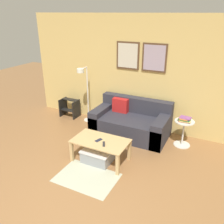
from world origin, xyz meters
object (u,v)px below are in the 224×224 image
at_px(floor_lamp, 84,89).
at_px(remote_control, 104,144).
at_px(book_stack, 185,119).
at_px(cell_phone, 99,140).
at_px(storage_bin, 98,155).
at_px(step_stool, 70,107).
at_px(couch, 131,123).
at_px(side_table, 183,131).
at_px(coffee_table, 101,144).

distance_m(floor_lamp, remote_control, 1.91).
distance_m(book_stack, cell_phone, 1.77).
xyz_separation_m(storage_bin, floor_lamp, (-1.10, 1.32, 0.74)).
relative_size(book_stack, step_stool, 0.55).
distance_m(book_stack, step_stool, 2.99).
bearing_deg(floor_lamp, cell_phone, -49.37).
bearing_deg(remote_control, storage_bin, 131.18).
bearing_deg(book_stack, remote_control, -130.73).
relative_size(couch, cell_phone, 11.84).
xyz_separation_m(floor_lamp, remote_control, (1.26, -1.38, -0.43)).
bearing_deg(side_table, step_stool, 176.47).
bearing_deg(floor_lamp, book_stack, -1.67).
relative_size(book_stack, cell_phone, 1.81).
relative_size(side_table, step_stool, 1.20).
height_order(floor_lamp, cell_phone, floor_lamp).
height_order(storage_bin, step_stool, step_stool).
relative_size(couch, floor_lamp, 1.19).
height_order(storage_bin, cell_phone, cell_phone).
bearing_deg(storage_bin, floor_lamp, 129.88).
height_order(storage_bin, remote_control, remote_control).
bearing_deg(cell_phone, remote_control, -13.16).
bearing_deg(couch, side_table, 0.89).
relative_size(floor_lamp, step_stool, 3.01).
xyz_separation_m(side_table, remote_control, (-1.13, -1.33, 0.09)).
bearing_deg(couch, storage_bin, -96.25).
xyz_separation_m(couch, remote_control, (0.02, -1.31, 0.15)).
bearing_deg(book_stack, side_table, 84.60).
height_order(couch, floor_lamp, floor_lamp).
relative_size(cell_phone, step_stool, 0.30).
height_order(couch, book_stack, couch).
height_order(coffee_table, side_table, side_table).
relative_size(storage_bin, step_stool, 1.19).
bearing_deg(cell_phone, floor_lamp, 147.51).
bearing_deg(side_table, couch, -179.11).
relative_size(remote_control, cell_phone, 1.07).
height_order(coffee_table, remote_control, remote_control).
bearing_deg(step_stool, couch, -6.29).
xyz_separation_m(coffee_table, book_stack, (1.25, 1.21, 0.25)).
height_order(floor_lamp, remote_control, floor_lamp).
height_order(book_stack, remote_control, book_stack).
relative_size(book_stack, remote_control, 1.69).
xyz_separation_m(book_stack, cell_phone, (-1.28, -1.22, -0.17)).
bearing_deg(floor_lamp, step_stool, 167.09).
bearing_deg(couch, floor_lamp, 176.88).
distance_m(side_table, book_stack, 0.26).
bearing_deg(floor_lamp, remote_control, -47.57).
height_order(couch, coffee_table, couch).
xyz_separation_m(couch, floor_lamp, (-1.24, 0.07, 0.58)).
height_order(coffee_table, cell_phone, cell_phone).
height_order(side_table, remote_control, side_table).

